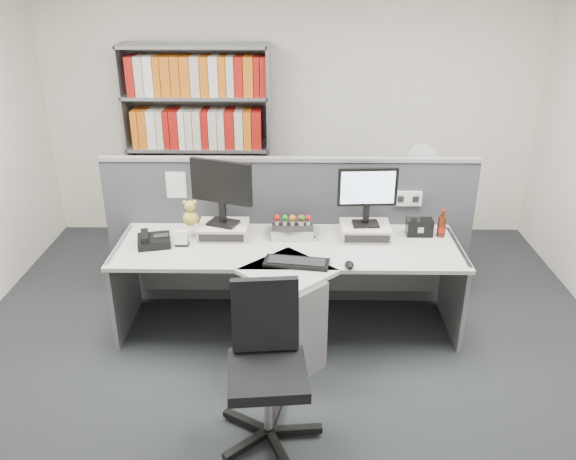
{
  "coord_description": "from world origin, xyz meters",
  "views": [
    {
      "loc": [
        0.05,
        -3.15,
        2.62
      ],
      "look_at": [
        0.0,
        0.65,
        0.92
      ],
      "focal_mm": 36.37,
      "sensor_mm": 36.0,
      "label": 1
    }
  ],
  "objects_px": {
    "keyboard": "(297,262)",
    "desk_fan": "(421,163)",
    "desk_calendar": "(182,239)",
    "cola_bottle": "(442,226)",
    "office_chair": "(267,360)",
    "monitor_right": "(367,192)",
    "desk_phone": "(153,240)",
    "mouse": "(349,265)",
    "shelving_unit": "(200,151)",
    "speaker": "(419,227)",
    "desktop_pc": "(292,229)",
    "desk": "(288,290)",
    "filing_cabinet": "(415,228)"
  },
  "relations": [
    {
      "from": "desk_phone",
      "to": "desk_fan",
      "type": "xyz_separation_m",
      "value": [
        2.22,
        1.19,
        0.24
      ]
    },
    {
      "from": "desk",
      "to": "office_chair",
      "type": "height_order",
      "value": "office_chair"
    },
    {
      "from": "filing_cabinet",
      "to": "mouse",
      "type": "bearing_deg",
      "value": -116.73
    },
    {
      "from": "monitor_right",
      "to": "shelving_unit",
      "type": "relative_size",
      "value": 0.23
    },
    {
      "from": "mouse",
      "to": "cola_bottle",
      "type": "distance_m",
      "value": 0.92
    },
    {
      "from": "desktop_pc",
      "to": "desk_phone",
      "type": "bearing_deg",
      "value": -168.4
    },
    {
      "from": "mouse",
      "to": "desktop_pc",
      "type": "bearing_deg",
      "value": 126.01
    },
    {
      "from": "filing_cabinet",
      "to": "desk",
      "type": "bearing_deg",
      "value": -130.61
    },
    {
      "from": "desk_calendar",
      "to": "desk_phone",
      "type": "bearing_deg",
      "value": 179.15
    },
    {
      "from": "monitor_right",
      "to": "cola_bottle",
      "type": "bearing_deg",
      "value": 1.72
    },
    {
      "from": "mouse",
      "to": "cola_bottle",
      "type": "bearing_deg",
      "value": 35.01
    },
    {
      "from": "desk_calendar",
      "to": "cola_bottle",
      "type": "distance_m",
      "value": 1.99
    },
    {
      "from": "monitor_right",
      "to": "keyboard",
      "type": "bearing_deg",
      "value": -138.3
    },
    {
      "from": "keyboard",
      "to": "desk_fan",
      "type": "relative_size",
      "value": 0.99
    },
    {
      "from": "cola_bottle",
      "to": "filing_cabinet",
      "type": "distance_m",
      "value": 1.1
    },
    {
      "from": "desk",
      "to": "cola_bottle",
      "type": "bearing_deg",
      "value": 18.7
    },
    {
      "from": "monitor_right",
      "to": "desk_phone",
      "type": "xyz_separation_m",
      "value": [
        -1.61,
        -0.17,
        -0.34
      ]
    },
    {
      "from": "shelving_unit",
      "to": "office_chair",
      "type": "xyz_separation_m",
      "value": [
        0.79,
        -2.77,
        -0.46
      ]
    },
    {
      "from": "filing_cabinet",
      "to": "desk_fan",
      "type": "xyz_separation_m",
      "value": [
        0.0,
        -0.0,
        0.65
      ]
    },
    {
      "from": "desk_calendar",
      "to": "cola_bottle",
      "type": "height_order",
      "value": "cola_bottle"
    },
    {
      "from": "desk_phone",
      "to": "cola_bottle",
      "type": "relative_size",
      "value": 1.26
    },
    {
      "from": "keyboard",
      "to": "speaker",
      "type": "height_order",
      "value": "speaker"
    },
    {
      "from": "shelving_unit",
      "to": "filing_cabinet",
      "type": "relative_size",
      "value": 2.86
    },
    {
      "from": "cola_bottle",
      "to": "desk_calendar",
      "type": "bearing_deg",
      "value": -174.41
    },
    {
      "from": "desk",
      "to": "desktop_pc",
      "type": "bearing_deg",
      "value": 85.98
    },
    {
      "from": "monitor_right",
      "to": "office_chair",
      "type": "xyz_separation_m",
      "value": [
        -0.7,
        -1.31,
        -0.58
      ]
    },
    {
      "from": "keyboard",
      "to": "cola_bottle",
      "type": "relative_size",
      "value": 2.12
    },
    {
      "from": "monitor_right",
      "to": "office_chair",
      "type": "distance_m",
      "value": 1.59
    },
    {
      "from": "desk_fan",
      "to": "desk_phone",
      "type": "bearing_deg",
      "value": -151.79
    },
    {
      "from": "mouse",
      "to": "shelving_unit",
      "type": "distance_m",
      "value": 2.39
    },
    {
      "from": "keyboard",
      "to": "speaker",
      "type": "relative_size",
      "value": 2.38
    },
    {
      "from": "keyboard",
      "to": "office_chair",
      "type": "distance_m",
      "value": 0.88
    },
    {
      "from": "monitor_right",
      "to": "desk_phone",
      "type": "height_order",
      "value": "monitor_right"
    },
    {
      "from": "monitor_right",
      "to": "cola_bottle",
      "type": "xyz_separation_m",
      "value": [
        0.59,
        0.02,
        -0.29
      ]
    },
    {
      "from": "desk",
      "to": "desk_fan",
      "type": "height_order",
      "value": "desk_fan"
    },
    {
      "from": "monitor_right",
      "to": "desk_phone",
      "type": "bearing_deg",
      "value": -173.86
    },
    {
      "from": "monitor_right",
      "to": "shelving_unit",
      "type": "height_order",
      "value": "shelving_unit"
    },
    {
      "from": "desk",
      "to": "shelving_unit",
      "type": "height_order",
      "value": "shelving_unit"
    },
    {
      "from": "desk_calendar",
      "to": "shelving_unit",
      "type": "bearing_deg",
      "value": 93.52
    },
    {
      "from": "keyboard",
      "to": "filing_cabinet",
      "type": "height_order",
      "value": "keyboard"
    },
    {
      "from": "desk",
      "to": "speaker",
      "type": "distance_m",
      "value": 1.15
    },
    {
      "from": "desk_phone",
      "to": "speaker",
      "type": "height_order",
      "value": "speaker"
    },
    {
      "from": "office_chair",
      "to": "mouse",
      "type": "bearing_deg",
      "value": 55.78
    },
    {
      "from": "monitor_right",
      "to": "keyboard",
      "type": "relative_size",
      "value": 0.96
    },
    {
      "from": "desktop_pc",
      "to": "desk_phone",
      "type": "xyz_separation_m",
      "value": [
        -1.05,
        -0.21,
        -0.0
      ]
    },
    {
      "from": "speaker",
      "to": "filing_cabinet",
      "type": "xyz_separation_m",
      "value": [
        0.18,
        0.98,
        -0.44
      ]
    },
    {
      "from": "speaker",
      "to": "shelving_unit",
      "type": "height_order",
      "value": "shelving_unit"
    },
    {
      "from": "desk",
      "to": "desk_phone",
      "type": "bearing_deg",
      "value": 168.31
    },
    {
      "from": "desk_phone",
      "to": "desktop_pc",
      "type": "bearing_deg",
      "value": 11.6
    },
    {
      "from": "filing_cabinet",
      "to": "speaker",
      "type": "bearing_deg",
      "value": -100.49
    }
  ]
}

